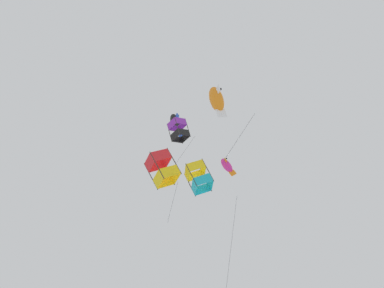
{
  "coord_description": "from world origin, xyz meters",
  "views": [
    {
      "loc": [
        5.33,
        -23.35,
        0.5
      ],
      "look_at": [
        0.05,
        1.3,
        21.06
      ],
      "focal_mm": 41.3,
      "sensor_mm": 36.0,
      "label": 1
    }
  ],
  "objects_px": {
    "kite_box_near_left": "(162,169)",
    "kite_box_near_right": "(179,130)",
    "kite_box_mid_left": "(199,178)",
    "kite_fish_low_drifter": "(227,165)",
    "kite_fish_far_centre": "(217,99)",
    "kite_fish_highest": "(176,123)"
  },
  "relations": [
    {
      "from": "kite_box_near_left",
      "to": "kite_box_near_right",
      "type": "relative_size",
      "value": 1.11
    },
    {
      "from": "kite_fish_low_drifter",
      "to": "kite_box_near_right",
      "type": "distance_m",
      "value": 5.02
    },
    {
      "from": "kite_box_near_left",
      "to": "kite_fish_low_drifter",
      "type": "xyz_separation_m",
      "value": [
        4.16,
        3.21,
        1.94
      ]
    },
    {
      "from": "kite_fish_far_centre",
      "to": "kite_fish_low_drifter",
      "type": "bearing_deg",
      "value": 159.09
    },
    {
      "from": "kite_box_mid_left",
      "to": "kite_fish_highest",
      "type": "xyz_separation_m",
      "value": [
        -2.87,
        4.49,
        9.36
      ]
    },
    {
      "from": "kite_fish_low_drifter",
      "to": "kite_fish_highest",
      "type": "bearing_deg",
      "value": -113.99
    },
    {
      "from": "kite_fish_far_centre",
      "to": "kite_box_mid_left",
      "type": "xyz_separation_m",
      "value": [
        -2.19,
        5.56,
        -1.49
      ]
    },
    {
      "from": "kite_box_near_right",
      "to": "kite_box_mid_left",
      "type": "distance_m",
      "value": 7.16
    },
    {
      "from": "kite_box_mid_left",
      "to": "kite_fish_highest",
      "type": "bearing_deg",
      "value": -164.29
    },
    {
      "from": "kite_box_near_right",
      "to": "kite_box_mid_left",
      "type": "bearing_deg",
      "value": -5.45
    },
    {
      "from": "kite_box_near_left",
      "to": "kite_fish_far_centre",
      "type": "bearing_deg",
      "value": 7.29
    },
    {
      "from": "kite_box_near_left",
      "to": "kite_fish_highest",
      "type": "bearing_deg",
      "value": 150.45
    },
    {
      "from": "kite_box_near_left",
      "to": "kite_fish_highest",
      "type": "distance_m",
      "value": 9.26
    },
    {
      "from": "kite_box_mid_left",
      "to": "kite_box_near_left",
      "type": "bearing_deg",
      "value": -108.99
    },
    {
      "from": "kite_box_mid_left",
      "to": "kite_box_near_right",
      "type": "bearing_deg",
      "value": -154.14
    },
    {
      "from": "kite_fish_low_drifter",
      "to": "kite_box_mid_left",
      "type": "height_order",
      "value": "kite_fish_low_drifter"
    },
    {
      "from": "kite_fish_low_drifter",
      "to": "kite_box_near_left",
      "type": "bearing_deg",
      "value": -61.32
    },
    {
      "from": "kite_fish_low_drifter",
      "to": "kite_fish_highest",
      "type": "height_order",
      "value": "kite_fish_highest"
    },
    {
      "from": "kite_box_near_left",
      "to": "kite_box_mid_left",
      "type": "height_order",
      "value": "kite_box_near_left"
    },
    {
      "from": "kite_box_near_right",
      "to": "kite_box_near_left",
      "type": "bearing_deg",
      "value": -62.75
    },
    {
      "from": "kite_box_near_right",
      "to": "kite_fish_low_drifter",
      "type": "bearing_deg",
      "value": 58.49
    },
    {
      "from": "kite_box_mid_left",
      "to": "kite_fish_far_centre",
      "type": "bearing_deg",
      "value": 4.61
    }
  ]
}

